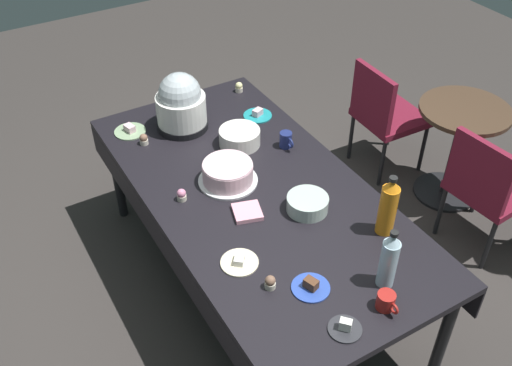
% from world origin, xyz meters
% --- Properties ---
extents(ground, '(9.00, 9.00, 0.00)m').
position_xyz_m(ground, '(0.00, 0.00, 0.00)').
color(ground, '#383330').
extents(potluck_table, '(2.20, 1.10, 0.75)m').
position_xyz_m(potluck_table, '(0.00, 0.00, 0.69)').
color(potluck_table, black).
rests_on(potluck_table, ground).
extents(frosted_layer_cake, '(0.32, 0.32, 0.12)m').
position_xyz_m(frosted_layer_cake, '(-0.14, -0.09, 0.81)').
color(frosted_layer_cake, silver).
rests_on(frosted_layer_cake, potluck_table).
extents(slow_cooker, '(0.31, 0.31, 0.36)m').
position_xyz_m(slow_cooker, '(-0.75, -0.08, 0.91)').
color(slow_cooker, black).
rests_on(slow_cooker, potluck_table).
extents(glass_salad_bowl, '(0.21, 0.21, 0.08)m').
position_xyz_m(glass_salad_bowl, '(0.27, 0.15, 0.79)').
color(glass_salad_bowl, '#B2C6BC').
rests_on(glass_salad_bowl, potluck_table).
extents(ceramic_snack_bowl, '(0.24, 0.24, 0.10)m').
position_xyz_m(ceramic_snack_bowl, '(-0.41, 0.13, 0.80)').
color(ceramic_snack_bowl, silver).
rests_on(ceramic_snack_bowl, potluck_table).
extents(dessert_plate_charcoal, '(0.14, 0.14, 0.06)m').
position_xyz_m(dessert_plate_charcoal, '(0.96, -0.14, 0.76)').
color(dessert_plate_charcoal, '#2D2D33').
rests_on(dessert_plate_charcoal, potluck_table).
extents(dessert_plate_cream, '(0.18, 0.18, 0.04)m').
position_xyz_m(dessert_plate_cream, '(0.41, -0.33, 0.76)').
color(dessert_plate_cream, beige).
rests_on(dessert_plate_cream, potluck_table).
extents(dessert_plate_cobalt, '(0.17, 0.17, 0.05)m').
position_xyz_m(dessert_plate_cobalt, '(0.71, -0.14, 0.76)').
color(dessert_plate_cobalt, '#2D4CB2').
rests_on(dessert_plate_cobalt, potluck_table).
extents(dessert_plate_sage, '(0.19, 0.19, 0.05)m').
position_xyz_m(dessert_plate_sage, '(-0.86, -0.38, 0.76)').
color(dessert_plate_sage, '#8CA87F').
rests_on(dessert_plate_sage, potluck_table).
extents(dessert_plate_teal, '(0.18, 0.18, 0.05)m').
position_xyz_m(dessert_plate_teal, '(-0.62, 0.38, 0.76)').
color(dessert_plate_teal, teal).
rests_on(dessert_plate_teal, potluck_table).
extents(cupcake_berry, '(0.05, 0.05, 0.07)m').
position_xyz_m(cupcake_berry, '(-0.95, 0.43, 0.78)').
color(cupcake_berry, beige).
rests_on(cupcake_berry, potluck_table).
extents(cupcake_rose, '(0.05, 0.05, 0.07)m').
position_xyz_m(cupcake_rose, '(-0.70, -0.35, 0.78)').
color(cupcake_rose, beige).
rests_on(cupcake_rose, potluck_table).
extents(cupcake_cocoa, '(0.05, 0.05, 0.07)m').
position_xyz_m(cupcake_cocoa, '(0.61, -0.29, 0.78)').
color(cupcake_cocoa, beige).
rests_on(cupcake_cocoa, potluck_table).
extents(cupcake_vanilla, '(0.05, 0.05, 0.07)m').
position_xyz_m(cupcake_vanilla, '(-0.13, -0.37, 0.78)').
color(cupcake_vanilla, beige).
rests_on(cupcake_vanilla, potluck_table).
extents(soda_bottle_water, '(0.08, 0.08, 0.31)m').
position_xyz_m(soda_bottle_water, '(0.85, 0.17, 0.90)').
color(soda_bottle_water, silver).
rests_on(soda_bottle_water, potluck_table).
extents(soda_bottle_orange_juice, '(0.09, 0.09, 0.33)m').
position_xyz_m(soda_bottle_orange_juice, '(0.58, 0.38, 0.91)').
color(soda_bottle_orange_juice, orange).
rests_on(soda_bottle_orange_juice, potluck_table).
extents(coffee_mug_navy, '(0.11, 0.07, 0.09)m').
position_xyz_m(coffee_mug_navy, '(-0.25, 0.35, 0.80)').
color(coffee_mug_navy, navy).
rests_on(coffee_mug_navy, potluck_table).
extents(coffee_mug_red, '(0.12, 0.08, 0.08)m').
position_xyz_m(coffee_mug_red, '(0.96, 0.08, 0.79)').
color(coffee_mug_red, '#B2231E').
rests_on(coffee_mug_red, potluck_table).
extents(paper_napkin_stack, '(0.17, 0.17, 0.02)m').
position_xyz_m(paper_napkin_stack, '(0.14, -0.13, 0.76)').
color(paper_napkin_stack, pink).
rests_on(paper_napkin_stack, potluck_table).
extents(maroon_chair_left, '(0.46, 0.46, 0.85)m').
position_xyz_m(maroon_chair_left, '(-0.55, 1.39, 0.49)').
color(maroon_chair_left, maroon).
rests_on(maroon_chair_left, ground).
extents(maroon_chair_right, '(0.47, 0.47, 0.85)m').
position_xyz_m(maroon_chair_right, '(0.41, 1.39, 0.49)').
color(maroon_chair_right, maroon).
rests_on(maroon_chair_right, ground).
extents(round_cafe_table, '(0.60, 0.60, 0.72)m').
position_xyz_m(round_cafe_table, '(-0.05, 1.62, 0.50)').
color(round_cafe_table, '#473323').
rests_on(round_cafe_table, ground).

